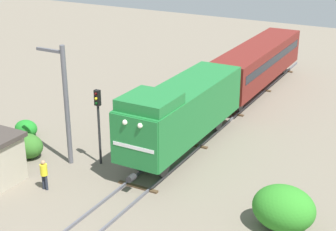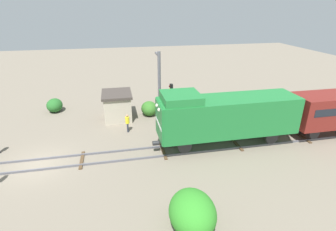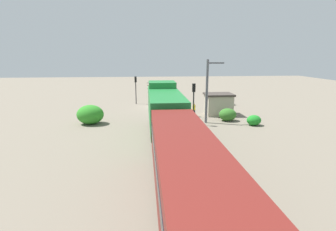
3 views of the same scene
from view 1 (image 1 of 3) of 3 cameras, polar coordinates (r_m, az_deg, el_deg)
name	(u,v)px [view 1 (image 1 of 3)]	position (r m, az deg, el deg)	size (l,w,h in m)	color
locomotive	(182,110)	(30.49, 1.52, 0.65)	(2.90, 11.60, 4.60)	#1E7233
passenger_car_leading	(258,61)	(42.29, 9.91, 5.98)	(2.84, 14.00, 3.66)	maroon
traffic_signal_mid	(98,114)	(29.16, -7.74, 0.20)	(0.32, 0.34, 4.53)	#262628
worker_by_signal	(44,173)	(27.82, -13.58, -6.16)	(0.38, 0.38, 1.70)	#262B38
catenary_mast	(65,102)	(29.38, -11.30, 1.45)	(1.94, 0.28, 7.04)	#595960
bush_near	(284,208)	(24.46, 12.70, -10.00)	(2.93, 2.40, 2.13)	#2F8626
bush_mid	(27,146)	(31.74, -15.34, -3.27)	(2.02, 1.65, 1.47)	#336E26
bush_far	(26,129)	(34.72, -15.46, -1.40)	(1.56, 1.27, 1.13)	#1F8526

